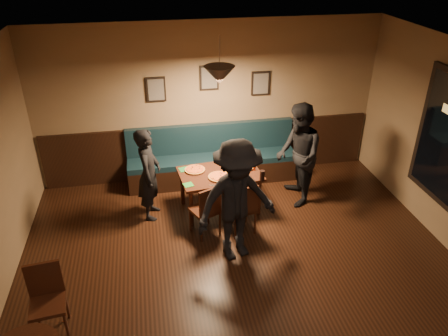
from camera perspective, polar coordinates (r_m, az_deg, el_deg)
name	(u,v)px	position (r m, az deg, el deg)	size (l,w,h in m)	color
floor	(256,312)	(5.53, 4.21, -18.26)	(7.00, 7.00, 0.00)	black
ceiling	(267,87)	(3.98, 5.65, 10.52)	(7.00, 7.00, 0.00)	silver
wall_back	(209,102)	(7.67, -1.94, 8.57)	(6.00, 6.00, 0.00)	#8C704F
wainscot	(210,150)	(8.00, -1.80, 2.43)	(5.88, 0.06, 1.00)	black
booth_bench	(213,156)	(7.76, -1.49, 1.57)	(3.00, 0.60, 1.00)	#0F232D
picture_left	(156,89)	(7.48, -8.88, 10.13)	(0.32, 0.04, 0.42)	black
picture_center	(209,78)	(7.50, -1.96, 11.72)	(0.32, 0.04, 0.42)	black
picture_right	(260,83)	(7.73, 4.79, 10.98)	(0.32, 0.04, 0.42)	black
pendant_lamp	(219,75)	(6.24, -0.60, 12.07)	(0.44, 0.44, 0.25)	black
dining_table	(220,191)	(7.03, -0.52, -3.04)	(1.26, 0.81, 0.68)	#301D0D
chair_near_left	(205,209)	(6.45, -2.55, -5.35)	(0.38, 0.38, 0.85)	black
chair_near_right	(241,207)	(6.50, 2.26, -5.11)	(0.37, 0.37, 0.85)	black
diner_left	(149,174)	(6.77, -9.79, -0.81)	(0.55, 0.36, 1.50)	black
diner_right	(298,155)	(7.10, 9.69, 1.66)	(0.83, 0.65, 1.71)	black
diner_front	(237,201)	(5.77, 1.68, -4.39)	(1.14, 0.66, 1.77)	black
pizza_a	(195,170)	(6.93, -3.83, -0.22)	(0.32, 0.32, 0.04)	orange
pizza_b	(219,177)	(6.71, -0.64, -1.15)	(0.34, 0.34, 0.04)	orange
pizza_c	(244,165)	(7.04, 2.60, 0.33)	(0.38, 0.38, 0.04)	#BE7523
soda_glass	(262,175)	(6.65, 5.01, -0.98)	(0.08, 0.08, 0.16)	black
tabasco_bottle	(254,167)	(6.93, 3.97, 0.12)	(0.03, 0.03, 0.11)	#A01C05
napkin_a	(184,169)	(6.98, -5.21, -0.17)	(0.16, 0.16, 0.01)	#1C692D
napkin_b	(188,185)	(6.56, -4.68, -2.20)	(0.14, 0.14, 0.01)	#217E27
cutlery_set	(220,185)	(6.52, -0.50, -2.30)	(0.02, 0.20, 0.00)	silver
cafe_chair_far	(47,304)	(5.36, -22.11, -16.13)	(0.38, 0.38, 0.86)	black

